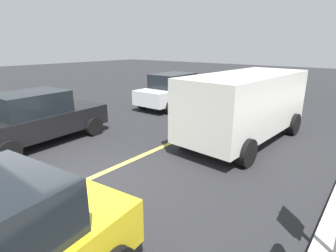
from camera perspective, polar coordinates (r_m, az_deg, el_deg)
name	(u,v)px	position (r m, az deg, el deg)	size (l,w,h in m)	color
ground_plane	(75,185)	(6.54, -19.26, -11.88)	(80.00, 80.00, 0.00)	#262628
lane_marking_centre	(161,147)	(8.30, -1.54, -4.60)	(28.00, 0.16, 0.01)	#E0D14C
white_van	(245,103)	(8.91, 16.19, 4.70)	(5.31, 2.51, 2.20)	silver
car_green_crossing	(278,84)	(17.48, 22.41, 8.27)	(4.05, 2.17, 1.61)	#236B3D
car_black_approaching	(37,118)	(9.46, -26.11, 1.60)	(4.33, 2.21, 1.67)	black
car_white_far_lane	(175,90)	(13.85, 1.45, 7.71)	(4.60, 1.98, 1.68)	white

